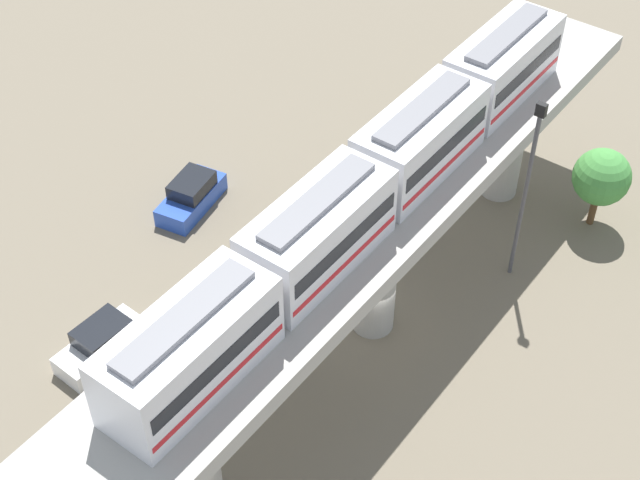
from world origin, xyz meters
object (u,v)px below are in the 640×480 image
at_px(signal_post, 526,185).
at_px(parked_car_blue, 191,196).
at_px(parked_car_white, 102,344).
at_px(tree_near_viaduct, 602,177).
at_px(train, 372,184).

bearing_deg(signal_post, parked_car_blue, -159.91).
height_order(parked_car_white, signal_post, signal_post).
bearing_deg(signal_post, parked_car_white, -127.73).
relative_size(parked_car_blue, signal_post, 0.46).
relative_size(parked_car_white, tree_near_viaduct, 0.97).
bearing_deg(tree_near_viaduct, signal_post, -105.78).
distance_m(train, parked_car_white, 14.07).
bearing_deg(train, parked_car_blue, 171.90).
height_order(parked_car_white, tree_near_viaduct, tree_near_viaduct).
bearing_deg(train, signal_post, 65.15).
xyz_separation_m(train, parked_car_white, (-8.42, -7.94, -7.99)).
bearing_deg(tree_near_viaduct, train, -111.08).
xyz_separation_m(parked_car_white, tree_near_viaduct, (13.39, 20.83, 2.23)).
height_order(train, parked_car_blue, train).
bearing_deg(tree_near_viaduct, parked_car_white, -122.74).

